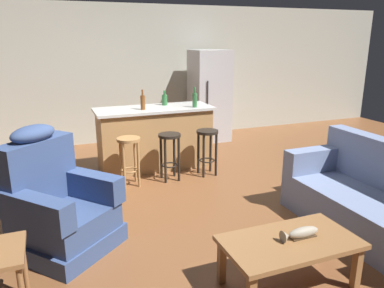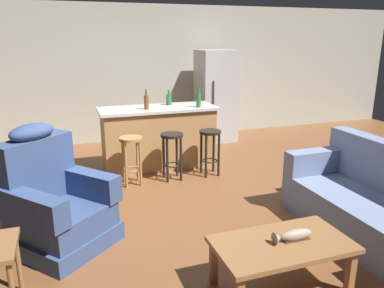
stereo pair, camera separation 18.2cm
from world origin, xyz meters
The scene contains 14 objects.
ground_plane centered at (0.00, 0.00, 0.00)m, with size 12.00×12.00×0.00m.
back_wall centered at (0.00, 3.12, 1.30)m, with size 12.00×0.05×2.60m.
coffee_table centered at (0.18, -1.93, 0.36)m, with size 1.10×0.60×0.42m.
fish_figurine centered at (0.27, -1.93, 0.46)m, with size 0.34×0.10×0.10m.
couch centered at (1.53, -1.52, 0.34)m, with size 0.84×1.90×0.94m.
recliner_near_lamp centered at (-1.53, -0.60, 0.42)m, with size 1.18×1.18×1.20m.
kitchen_island centered at (0.00, 1.35, 0.48)m, with size 1.80×0.70×0.95m.
bar_stool_left centered at (-0.54, 0.72, 0.47)m, with size 0.32×0.32×0.68m.
bar_stool_middle centered at (0.04, 0.72, 0.47)m, with size 0.32×0.32×0.68m.
bar_stool_right centered at (0.62, 0.72, 0.47)m, with size 0.32×0.32×0.68m.
refrigerator centered at (1.47, 2.55, 0.88)m, with size 0.70×0.69×1.76m.
bottle_tall_green centered at (0.60, 1.16, 1.07)m, with size 0.07×0.07×0.31m.
bottle_short_amber centered at (0.22, 1.51, 1.04)m, with size 0.09×0.09×0.23m.
bottle_wine_dark centered at (-0.20, 1.25, 1.06)m, with size 0.07×0.07×0.30m.
Camera 1 is at (-1.53, -4.13, 1.99)m, focal length 35.00 mm.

